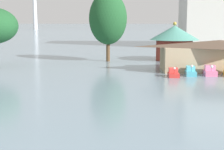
# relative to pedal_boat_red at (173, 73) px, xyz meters

# --- Properties ---
(pedal_boat_red) EXTENTS (1.47, 2.47, 1.47)m
(pedal_boat_red) POSITION_rel_pedal_boat_red_xyz_m (0.00, 0.00, 0.00)
(pedal_boat_red) COLOR red
(pedal_boat_red) RESTS_ON ground
(pedal_boat_cyan) EXTENTS (1.61, 2.85, 1.67)m
(pedal_boat_cyan) POSITION_rel_pedal_boat_red_xyz_m (2.63, 1.33, 0.04)
(pedal_boat_cyan) COLOR #4CB7CC
(pedal_boat_cyan) RESTS_ON ground
(pedal_boat_pink) EXTENTS (1.75, 2.35, 1.59)m
(pedal_boat_pink) POSITION_rel_pedal_boat_red_xyz_m (5.36, 1.23, 0.10)
(pedal_boat_pink) COLOR pink
(pedal_boat_pink) RESTS_ON ground
(boathouse) EXTENTS (18.93, 8.26, 4.76)m
(boathouse) POSITION_rel_pedal_boat_red_xyz_m (7.93, 6.19, 2.00)
(boathouse) COLOR tan
(boathouse) RESTS_ON ground
(green_roof_pavilion) EXTENTS (9.60, 9.60, 7.50)m
(green_roof_pavilion) POSITION_rel_pedal_boat_red_xyz_m (3.14, 20.99, 3.43)
(green_roof_pavilion) COLOR #993328
(green_roof_pavilion) RESTS_ON ground
(shoreline_tree_mid) EXTENTS (7.18, 7.18, 13.10)m
(shoreline_tree_mid) POSITION_rel_pedal_boat_red_xyz_m (-9.79, 18.81, 7.66)
(shoreline_tree_mid) COLOR brown
(shoreline_tree_mid) RESTS_ON ground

